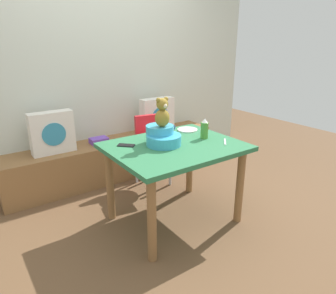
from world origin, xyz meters
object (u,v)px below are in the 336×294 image
at_px(highchair, 152,141).
at_px(teddy_bear, 162,113).
at_px(dining_table, 175,157).
at_px(pillow_floral_right, 157,116).
at_px(book_stack, 99,141).
at_px(infant_seat_teal, 162,136).
at_px(cell_phone, 126,145).
at_px(coffee_mug, 169,129).
at_px(pillow_floral_left, 52,133).
at_px(ketchup_bottle, 204,129).
at_px(dinner_plate_near, 187,130).

relative_size(highchair, teddy_bear, 3.16).
bearing_deg(dining_table, pillow_floral_right, 63.39).
bearing_deg(pillow_floral_right, book_stack, 178.49).
distance_m(highchair, infant_seat_teal, 0.82).
relative_size(book_stack, highchair, 0.25).
bearing_deg(cell_phone, coffee_mug, -35.61).
distance_m(highchair, cell_phone, 0.84).
bearing_deg(infant_seat_teal, book_stack, 96.21).
height_order(teddy_bear, cell_phone, teddy_bear).
distance_m(pillow_floral_right, teddy_bear, 1.34).
height_order(pillow_floral_left, coffee_mug, pillow_floral_left).
height_order(highchair, infant_seat_teal, infant_seat_teal).
xyz_separation_m(dining_table, highchair, (0.25, 0.76, -0.10)).
bearing_deg(coffee_mug, ketchup_bottle, -58.56).
bearing_deg(ketchup_bottle, pillow_floral_left, 131.36).
height_order(ketchup_bottle, coffee_mug, ketchup_bottle).
height_order(ketchup_bottle, cell_phone, ketchup_bottle).
distance_m(pillow_floral_right, cell_phone, 1.35).
xyz_separation_m(highchair, coffee_mug, (-0.10, -0.47, 0.27)).
bearing_deg(dining_table, highchair, 72.00).
xyz_separation_m(ketchup_bottle, cell_phone, (-0.68, 0.23, -0.08)).
height_order(dining_table, teddy_bear, teddy_bear).
relative_size(pillow_floral_right, ketchup_bottle, 2.38).
bearing_deg(book_stack, ketchup_bottle, -66.19).
bearing_deg(pillow_floral_right, coffee_mug, -116.66).
height_order(pillow_floral_right, infant_seat_teal, same).
distance_m(highchair, dinner_plate_near, 0.54).
bearing_deg(dining_table, teddy_bear, 140.36).
height_order(book_stack, dining_table, dining_table).
xyz_separation_m(pillow_floral_right, cell_phone, (-0.94, -0.96, 0.06)).
relative_size(ketchup_bottle, cell_phone, 1.28).
bearing_deg(dinner_plate_near, highchair, 103.73).
distance_m(book_stack, dining_table, 1.22).
bearing_deg(dining_table, ketchup_bottle, -1.44).
relative_size(pillow_floral_left, cell_phone, 3.06).
height_order(pillow_floral_right, highchair, pillow_floral_right).
xyz_separation_m(pillow_floral_right, dining_table, (-0.59, -1.18, -0.05)).
xyz_separation_m(coffee_mug, dinner_plate_near, (0.22, -0.01, -0.04)).
bearing_deg(pillow_floral_right, cell_phone, -134.54).
bearing_deg(pillow_floral_left, infant_seat_teal, -60.25).
bearing_deg(dinner_plate_near, pillow_floral_right, 75.87).
xyz_separation_m(book_stack, highchair, (0.45, -0.44, 0.03)).
bearing_deg(highchair, teddy_bear, -115.32).
relative_size(highchair, coffee_mug, 6.58).
xyz_separation_m(highchair, infant_seat_teal, (-0.33, -0.69, 0.29)).
distance_m(pillow_floral_left, ketchup_bottle, 1.59).
xyz_separation_m(dining_table, coffee_mug, (0.15, 0.29, 0.16)).
relative_size(pillow_floral_left, coffee_mug, 3.67).
xyz_separation_m(ketchup_bottle, coffee_mug, (-0.18, 0.30, -0.04)).
bearing_deg(coffee_mug, pillow_floral_left, 134.17).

